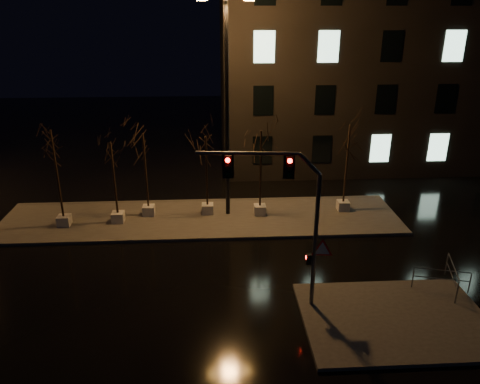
{
  "coord_description": "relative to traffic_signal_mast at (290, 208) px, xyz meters",
  "views": [
    {
      "loc": [
        0.78,
        -17.82,
        11.1
      ],
      "look_at": [
        1.99,
        3.03,
        2.8
      ],
      "focal_mm": 35.0,
      "sensor_mm": 36.0,
      "label": 1
    }
  ],
  "objects": [
    {
      "name": "tree_2",
      "position": [
        -6.45,
        8.85,
        -0.43
      ],
      "size": [
        1.8,
        1.8,
        4.84
      ],
      "color": "silver",
      "rests_on": "median"
    },
    {
      "name": "streetlight_main",
      "position": [
        -1.99,
        8.78,
        2.54
      ],
      "size": [
        2.88,
        0.61,
        11.51
      ],
      "rotation": [
        0.0,
        0.0,
        0.1
      ],
      "color": "black",
      "rests_on": "median"
    },
    {
      "name": "traffic_signal_mast",
      "position": [
        0.0,
        0.0,
        0.0
      ],
      "size": [
        5.1,
        0.58,
        6.24
      ],
      "rotation": [
        0.0,
        0.0,
        -0.09
      ],
      "color": "#55575C",
      "rests_on": "sidewalk_corner"
    },
    {
      "name": "tree_3",
      "position": [
        -3.14,
        8.89,
        -0.61
      ],
      "size": [
        1.8,
        1.8,
        4.59
      ],
      "color": "silver",
      "rests_on": "median"
    },
    {
      "name": "guard_rail_b",
      "position": [
        7.01,
        0.66,
        -3.41
      ],
      "size": [
        0.66,
        2.19,
        1.07
      ],
      "rotation": [
        0.0,
        0.0,
        1.3
      ],
      "color": "#55575C",
      "rests_on": "sidewalk_corner"
    },
    {
      "name": "median",
      "position": [
        -3.49,
        8.34,
        -4.18
      ],
      "size": [
        22.0,
        5.0,
        0.15
      ],
      "primitive_type": "cube",
      "color": "#484540",
      "rests_on": "ground"
    },
    {
      "name": "building",
      "position": [
        10.51,
        20.34,
        3.25
      ],
      "size": [
        25.0,
        12.0,
        15.0
      ],
      "primitive_type": "cube",
      "color": "black",
      "rests_on": "ground"
    },
    {
      "name": "tree_5",
      "position": [
        4.66,
        8.89,
        -0.19
      ],
      "size": [
        1.8,
        1.8,
        5.15
      ],
      "color": "silver",
      "rests_on": "median"
    },
    {
      "name": "sidewalk_corner",
      "position": [
        4.01,
        -1.16,
        -4.18
      ],
      "size": [
        7.0,
        5.0,
        0.15
      ],
      "primitive_type": "cube",
      "color": "#484540",
      "rests_on": "ground"
    },
    {
      "name": "tree_1",
      "position": [
        -8.01,
        8.05,
        -0.64
      ],
      "size": [
        1.8,
        1.8,
        4.56
      ],
      "color": "silver",
      "rests_on": "median"
    },
    {
      "name": "tree_4",
      "position": [
        -0.19,
        8.58,
        -0.31
      ],
      "size": [
        1.8,
        1.8,
        4.99
      ],
      "color": "silver",
      "rests_on": "median"
    },
    {
      "name": "tree_0",
      "position": [
        -10.82,
        7.75,
        -0.01
      ],
      "size": [
        1.8,
        1.8,
        5.39
      ],
      "color": "silver",
      "rests_on": "median"
    },
    {
      "name": "guard_rail_a",
      "position": [
        6.51,
        0.53,
        -3.47
      ],
      "size": [
        2.18,
        0.62,
        0.97
      ],
      "rotation": [
        0.0,
        0.0,
        -0.26
      ],
      "color": "#55575C",
      "rests_on": "sidewalk_corner"
    },
    {
      "name": "ground",
      "position": [
        -3.49,
        2.34,
        -4.25
      ],
      "size": [
        90.0,
        90.0,
        0.0
      ],
      "primitive_type": "plane",
      "color": "black",
      "rests_on": "ground"
    }
  ]
}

